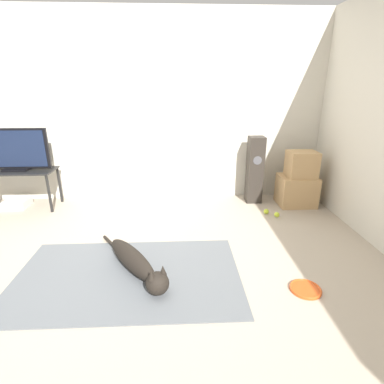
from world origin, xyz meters
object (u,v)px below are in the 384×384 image
tennis_ball_by_boxes (266,211)px  cardboard_box_lower (296,190)px  dog (137,263)px  game_console (17,203)px  cardboard_box_upper (302,164)px  frisbee (305,289)px  tennis_ball_near_speaker (277,215)px  tv_stand (18,176)px  tv (13,150)px  floor_speaker (255,170)px

tennis_ball_by_boxes → cardboard_box_lower: bearing=31.5°
dog → game_console: size_ratio=3.25×
cardboard_box_upper → tennis_ball_by_boxes: (-0.52, -0.29, -0.56)m
frisbee → tennis_ball_near_speaker: tennis_ball_near_speaker is taller
tv_stand → tennis_ball_by_boxes: 3.34m
frisbee → tv_stand: bearing=148.5°
cardboard_box_upper → dog: bearing=-142.9°
tv → tennis_ball_near_speaker: tv is taller
floor_speaker → tennis_ball_by_boxes: size_ratio=14.21×
tv_stand → tennis_ball_by_boxes: size_ratio=14.47×
tennis_ball_by_boxes → tennis_ball_near_speaker: bearing=-45.6°
frisbee → tv: 3.81m
floor_speaker → tv_stand: (-3.22, -0.08, -0.01)m
floor_speaker → tv: (-3.22, -0.07, 0.33)m
cardboard_box_lower → game_console: size_ratio=1.59×
cardboard_box_lower → tennis_ball_by_boxes: bearing=-148.5°
cardboard_box_lower → cardboard_box_upper: cardboard_box_upper is taller
frisbee → floor_speaker: size_ratio=0.27×
frisbee → tv_stand: 3.75m
cardboard_box_upper → floor_speaker: (-0.59, 0.18, -0.12)m
cardboard_box_lower → tennis_ball_near_speaker: cardboard_box_lower is taller
cardboard_box_lower → floor_speaker: size_ratio=0.53×
tennis_ball_by_boxes → game_console: bearing=173.1°
cardboard_box_lower → tv_stand: (-3.79, 0.08, 0.25)m
cardboard_box_lower → tennis_ball_by_boxes: (-0.50, -0.31, -0.17)m
game_console → tv: bearing=-10.5°
tv_stand → tv: (-0.00, 0.00, 0.34)m
frisbee → tv_stand: tv_stand is taller
cardboard_box_upper → game_console: size_ratio=1.21×
tv_stand → game_console: (-0.11, 0.02, -0.41)m
floor_speaker → tennis_ball_by_boxes: bearing=-81.6°
frisbee → tennis_ball_near_speaker: bearing=81.3°
tv → frisbee: bearing=-31.5°
tv_stand → frisbee: bearing=-31.5°
tennis_ball_near_speaker → tennis_ball_by_boxes: bearing=134.4°
tv → tv_stand: bearing=-90.0°
tv_stand → tv: bearing=90.0°
cardboard_box_upper → tv_stand: size_ratio=0.39×
cardboard_box_upper → game_console: (-3.92, 0.12, -0.54)m
cardboard_box_upper → tennis_ball_by_boxes: size_ratio=5.70×
cardboard_box_lower → tv_stand: tv_stand is taller
dog → game_console: (-1.87, 1.67, -0.06)m
cardboard_box_upper → game_console: cardboard_box_upper is taller
cardboard_box_lower → tv: (-3.79, 0.08, 0.59)m
cardboard_box_upper → tv_stand: (-3.81, 0.10, -0.13)m
frisbee → tennis_ball_near_speaker: (0.22, 1.45, 0.02)m
frisbee → game_console: (-3.28, 1.97, 0.04)m
tv_stand → floor_speaker: bearing=1.4°
cardboard_box_upper → frisbee: bearing=-109.0°
dog → tv: size_ratio=1.12×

